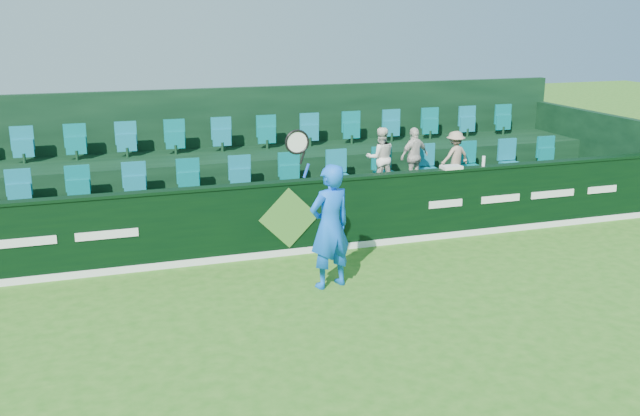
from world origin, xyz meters
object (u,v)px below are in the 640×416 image
object	(u,v)px
drinks_bottle	(484,161)
spectator_left	(381,158)
towel	(451,167)
spectator_middle	(414,156)
spectator_right	(455,157)
tennis_player	(330,226)

from	to	relation	value
drinks_bottle	spectator_left	bearing A→B (deg)	146.18
towel	drinks_bottle	bearing A→B (deg)	0.00
spectator_middle	drinks_bottle	size ratio (longest dim) A/B	5.90
spectator_middle	spectator_right	distance (m)	0.93
drinks_bottle	spectator_right	bearing A→B (deg)	89.87
tennis_player	towel	xyz separation A→B (m)	(3.05, 1.74, 0.37)
spectator_left	spectator_right	bearing A→B (deg)	-172.37
spectator_left	spectator_middle	xyz separation A→B (m)	(0.74, 0.00, -0.02)
spectator_right	towel	world-z (taller)	spectator_right
spectator_right	drinks_bottle	world-z (taller)	spectator_right
spectator_right	tennis_player	bearing A→B (deg)	25.85
tennis_player	spectator_left	world-z (taller)	tennis_player
spectator_left	towel	distance (m)	1.49
spectator_left	spectator_middle	size ratio (longest dim) A/B	1.03
towel	drinks_bottle	distance (m)	0.70
spectator_right	drinks_bottle	distance (m)	1.13
spectator_middle	towel	world-z (taller)	spectator_middle
tennis_player	spectator_right	bearing A→B (deg)	37.34
spectator_left	spectator_right	world-z (taller)	spectator_left
tennis_player	spectator_left	bearing A→B (deg)	54.09
tennis_player	spectator_left	size ratio (longest dim) A/B	2.14
tennis_player	towel	distance (m)	3.53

